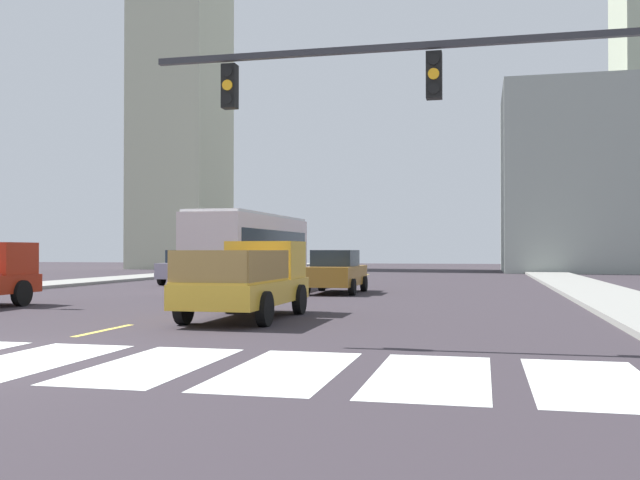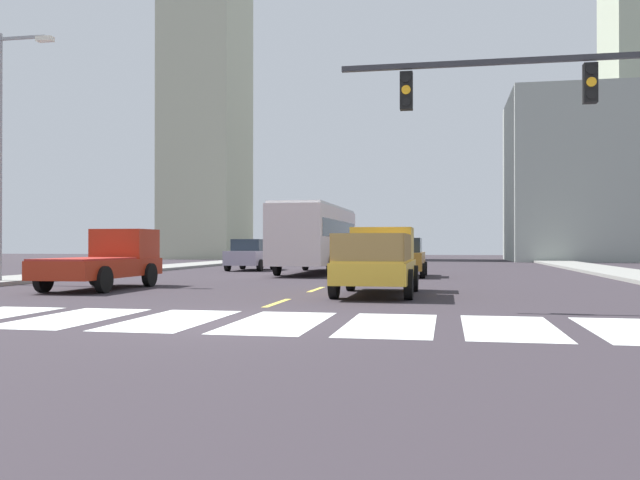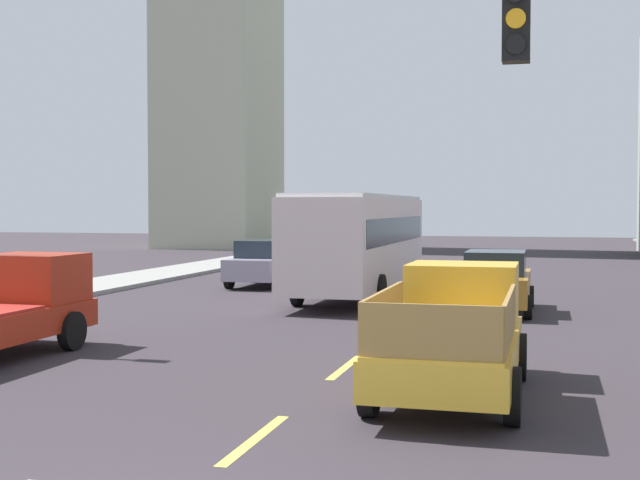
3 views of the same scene
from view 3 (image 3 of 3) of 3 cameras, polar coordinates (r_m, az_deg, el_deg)
name	(u,v)px [view 3 (image 3 of 3)]	position (r m, az deg, el deg)	size (l,w,h in m)	color
sidewalk_left	(39,296)	(28.97, -18.33, -3.56)	(2.93, 110.00, 0.15)	gray
lane_dash_0	(255,439)	(11.08, -4.37, -13.15)	(0.16, 2.40, 0.01)	#DCC54A
lane_dash_1	(346,367)	(15.77, 1.72, -8.51)	(0.16, 2.40, 0.01)	#DCC54A
lane_dash_2	(393,329)	(20.60, 4.93, -5.98)	(0.16, 2.40, 0.01)	#DCC54A
lane_dash_3	(423,306)	(25.50, 6.90, -4.40)	(0.16, 2.40, 0.01)	#DCC54A
lane_dash_4	(443,290)	(30.43, 8.22, -3.33)	(0.16, 2.40, 0.01)	#DCC54A
lane_dash_5	(457,278)	(35.38, 9.18, -2.56)	(0.16, 2.40, 0.01)	#DCC54A
lane_dash_6	(468,270)	(40.34, 9.89, -1.98)	(0.16, 2.40, 0.01)	#DCC54A
lane_dash_7	(477,263)	(45.31, 10.46, -1.52)	(0.16, 2.40, 0.01)	#DCC54A
pickup_stakebed	(455,333)	(13.81, 9.03, -6.15)	(2.18, 5.20, 1.96)	gold
city_bus	(360,237)	(27.72, 2.70, 0.19)	(2.72, 10.80, 3.32)	silver
sedan_mid	(496,281)	(24.25, 11.72, -2.74)	(2.02, 4.40, 1.72)	#9A6923
sedan_far	(265,263)	(31.66, -3.73, -1.54)	(2.02, 4.40, 1.72)	gray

